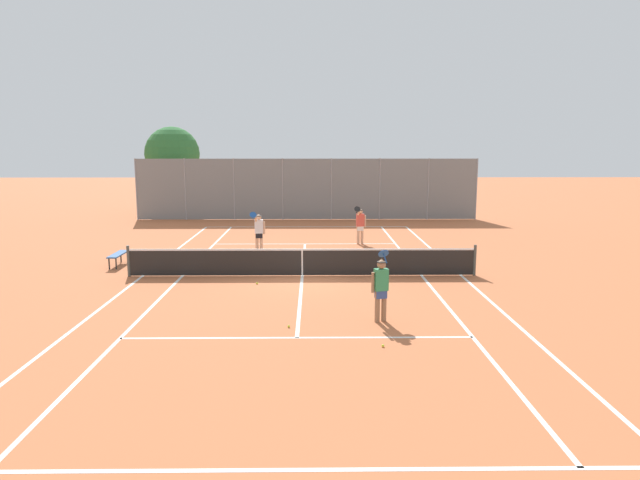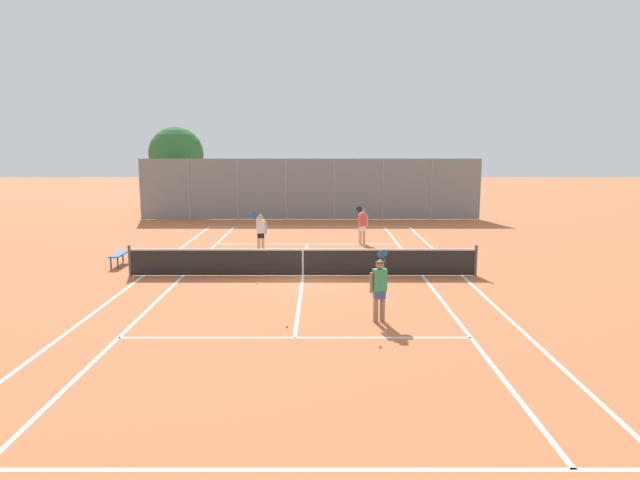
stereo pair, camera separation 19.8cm
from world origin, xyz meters
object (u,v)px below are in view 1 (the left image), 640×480
player_far_left (259,231)px  loose_tennis_ball_5 (289,326)px  loose_tennis_ball_0 (383,346)px  loose_tennis_ball_2 (310,261)px  player_near_side (381,286)px  loose_tennis_ball_1 (230,266)px  courtside_bench (118,255)px  player_far_right (360,224)px  loose_tennis_ball_3 (257,283)px  tennis_net (302,261)px  loose_tennis_ball_4 (373,257)px  tree_behind_left (174,156)px

player_far_left → loose_tennis_ball_5: player_far_left is taller
loose_tennis_ball_0 → loose_tennis_ball_2: bearing=100.2°
player_near_side → loose_tennis_ball_1: (-4.82, 6.68, -0.89)m
loose_tennis_ball_5 → courtside_bench: bearing=132.1°
player_far_right → courtside_bench: (-9.40, -4.59, -0.52)m
player_far_right → loose_tennis_ball_1: (-5.23, -4.81, -0.89)m
player_far_right → loose_tennis_ball_3: 8.55m
player_far_right → courtside_bench: bearing=-154.0°
tennis_net → courtside_bench: size_ratio=8.00×
tennis_net → loose_tennis_ball_1: tennis_net is taller
loose_tennis_ball_4 → tree_behind_left: bearing=127.5°
tennis_net → loose_tennis_ball_0: tennis_net is taller
loose_tennis_ball_0 → loose_tennis_ball_3: size_ratio=1.00×
loose_tennis_ball_3 → loose_tennis_ball_5: bearing=-74.7°
loose_tennis_ball_4 → tree_behind_left: size_ratio=0.01×
loose_tennis_ball_1 → loose_tennis_ball_2: (2.99, 0.77, 0.00)m
player_far_right → player_near_side: bearing=-92.0°
player_far_left → loose_tennis_ball_2: (2.15, -2.02, -0.89)m
tennis_net → loose_tennis_ball_3: size_ratio=181.82×
player_far_left → courtside_bench: (-5.01, -2.57, -0.52)m
player_far_left → loose_tennis_ball_1: bearing=-106.6°
loose_tennis_ball_5 → player_near_side: bearing=11.5°
courtside_bench → tree_behind_left: tree_behind_left is taller
loose_tennis_ball_4 → courtside_bench: (-9.68, -1.43, 0.38)m
loose_tennis_ball_4 → loose_tennis_ball_2: bearing=-160.7°
player_far_left → loose_tennis_ball_0: 12.02m
player_near_side → loose_tennis_ball_1: bearing=125.8°
loose_tennis_ball_2 → courtside_bench: size_ratio=0.04×
player_near_side → loose_tennis_ball_0: (-0.16, -1.88, -0.89)m
player_near_side → player_far_right: (0.41, 11.49, 0.00)m
loose_tennis_ball_4 → courtside_bench: size_ratio=0.04×
player_far_right → loose_tennis_ball_0: bearing=-92.4°
loose_tennis_ball_0 → loose_tennis_ball_1: (-4.66, 8.56, 0.00)m
player_far_left → tree_behind_left: tree_behind_left is taller
tennis_net → loose_tennis_ball_4: tennis_net is taller
loose_tennis_ball_2 → player_far_left: bearing=136.8°
loose_tennis_ball_1 → loose_tennis_ball_0: bearing=-61.5°
player_far_right → loose_tennis_ball_5: bearing=-102.9°
player_far_left → loose_tennis_ball_3: size_ratio=26.88×
loose_tennis_ball_4 → courtside_bench: 9.80m
loose_tennis_ball_3 → courtside_bench: courtside_bench is taller
tennis_net → player_far_left: player_far_left is taller
player_near_side → loose_tennis_ball_1: size_ratio=26.88×
loose_tennis_ball_0 → loose_tennis_ball_1: 9.75m
player_far_right → player_far_left: bearing=-155.3°
loose_tennis_ball_2 → tree_behind_left: bearing=119.4°
player_near_side → tree_behind_left: tree_behind_left is taller
loose_tennis_ball_2 → player_near_side: bearing=-76.2°
loose_tennis_ball_1 → loose_tennis_ball_5: (2.49, -7.15, 0.00)m
loose_tennis_ball_2 → courtside_bench: courtside_bench is taller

